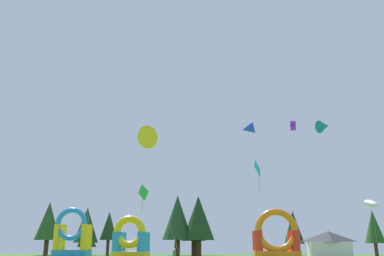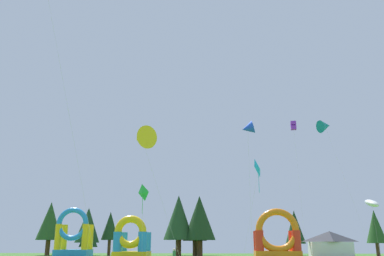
{
  "view_description": "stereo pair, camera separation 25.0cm",
  "coord_description": "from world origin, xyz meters",
  "px_view_note": "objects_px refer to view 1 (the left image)",
  "views": [
    {
      "loc": [
        2.54,
        -33.07,
        2.34
      ],
      "look_at": [
        0.0,
        7.96,
        13.84
      ],
      "focal_mm": 38.26,
      "sensor_mm": 36.0,
      "label": 1
    },
    {
      "loc": [
        2.79,
        -33.05,
        2.34
      ],
      "look_at": [
        0.0,
        7.96,
        13.84
      ],
      "focal_mm": 38.26,
      "sensor_mm": 36.0,
      "label": 2
    }
  ],
  "objects_px": {
    "kite_white_parafoil": "(371,203)",
    "inflatable_yellow_castle": "(276,242)",
    "kite_cyan_diamond": "(259,169)",
    "kite_teal_delta": "(324,126)",
    "kite_green_diamond": "(142,194)",
    "inflatable_red_slide": "(72,239)",
    "kite_blue_delta": "(248,128)",
    "inflatable_orange_dome": "(131,243)",
    "festival_tent": "(329,245)",
    "kite_yellow_delta": "(142,138)",
    "person_near_camera": "(174,256)",
    "kite_purple_box": "(293,126)"
  },
  "relations": [
    {
      "from": "kite_yellow_delta",
      "to": "inflatable_orange_dome",
      "type": "distance_m",
      "value": 33.97
    },
    {
      "from": "kite_green_diamond",
      "to": "inflatable_yellow_castle",
      "type": "height_order",
      "value": "kite_green_diamond"
    },
    {
      "from": "kite_blue_delta",
      "to": "inflatable_yellow_castle",
      "type": "distance_m",
      "value": 25.49
    },
    {
      "from": "inflatable_orange_dome",
      "to": "inflatable_yellow_castle",
      "type": "height_order",
      "value": "inflatable_yellow_castle"
    },
    {
      "from": "festival_tent",
      "to": "kite_teal_delta",
      "type": "bearing_deg",
      "value": -95.76
    },
    {
      "from": "kite_yellow_delta",
      "to": "kite_white_parafoil",
      "type": "bearing_deg",
      "value": 32.35
    },
    {
      "from": "kite_purple_box",
      "to": "kite_teal_delta",
      "type": "bearing_deg",
      "value": 61.27
    },
    {
      "from": "kite_cyan_diamond",
      "to": "kite_yellow_delta",
      "type": "height_order",
      "value": "kite_yellow_delta"
    },
    {
      "from": "inflatable_orange_dome",
      "to": "inflatable_red_slide",
      "type": "xyz_separation_m",
      "value": [
        -9.91,
        1.92,
        0.61
      ]
    },
    {
      "from": "kite_yellow_delta",
      "to": "person_near_camera",
      "type": "xyz_separation_m",
      "value": [
        1.95,
        7.8,
        -9.55
      ]
    },
    {
      "from": "kite_teal_delta",
      "to": "kite_white_parafoil",
      "type": "bearing_deg",
      "value": -88.51
    },
    {
      "from": "kite_yellow_delta",
      "to": "inflatable_red_slide",
      "type": "xyz_separation_m",
      "value": [
        -17.25,
        34.03,
        -7.71
      ]
    },
    {
      "from": "kite_white_parafoil",
      "to": "festival_tent",
      "type": "height_order",
      "value": "kite_white_parafoil"
    },
    {
      "from": "kite_cyan_diamond",
      "to": "kite_yellow_delta",
      "type": "distance_m",
      "value": 11.79
    },
    {
      "from": "inflatable_red_slide",
      "to": "kite_blue_delta",
      "type": "bearing_deg",
      "value": -46.21
    },
    {
      "from": "kite_cyan_diamond",
      "to": "kite_blue_delta",
      "type": "distance_m",
      "value": 4.23
    },
    {
      "from": "kite_green_diamond",
      "to": "festival_tent",
      "type": "bearing_deg",
      "value": 42.66
    },
    {
      "from": "kite_white_parafoil",
      "to": "inflatable_red_slide",
      "type": "distance_m",
      "value": 44.92
    },
    {
      "from": "kite_teal_delta",
      "to": "kite_green_diamond",
      "type": "relative_size",
      "value": 2.59
    },
    {
      "from": "kite_white_parafoil",
      "to": "inflatable_yellow_castle",
      "type": "height_order",
      "value": "kite_white_parafoil"
    },
    {
      "from": "kite_blue_delta",
      "to": "kite_white_parafoil",
      "type": "height_order",
      "value": "kite_blue_delta"
    },
    {
      "from": "person_near_camera",
      "to": "inflatable_yellow_castle",
      "type": "height_order",
      "value": "inflatable_yellow_castle"
    },
    {
      "from": "kite_purple_box",
      "to": "kite_green_diamond",
      "type": "xyz_separation_m",
      "value": [
        -17.43,
        -4.97,
        -8.67
      ]
    },
    {
      "from": "kite_cyan_diamond",
      "to": "person_near_camera",
      "type": "bearing_deg",
      "value": 166.8
    },
    {
      "from": "person_near_camera",
      "to": "inflatable_red_slide",
      "type": "height_order",
      "value": "inflatable_red_slide"
    },
    {
      "from": "person_near_camera",
      "to": "inflatable_orange_dome",
      "type": "bearing_deg",
      "value": 124.29
    },
    {
      "from": "kite_teal_delta",
      "to": "kite_blue_delta",
      "type": "xyz_separation_m",
      "value": [
        -13.52,
        -23.06,
        -6.52
      ]
    },
    {
      "from": "kite_purple_box",
      "to": "kite_white_parafoil",
      "type": "height_order",
      "value": "kite_purple_box"
    },
    {
      "from": "kite_blue_delta",
      "to": "kite_green_diamond",
      "type": "distance_m",
      "value": 13.46
    },
    {
      "from": "kite_teal_delta",
      "to": "kite_cyan_diamond",
      "type": "bearing_deg",
      "value": -118.16
    },
    {
      "from": "kite_blue_delta",
      "to": "kite_purple_box",
      "type": "distance_m",
      "value": 12.0
    },
    {
      "from": "kite_cyan_diamond",
      "to": "inflatable_orange_dome",
      "type": "relative_size",
      "value": 1.53
    },
    {
      "from": "kite_cyan_diamond",
      "to": "kite_teal_delta",
      "type": "relative_size",
      "value": 0.47
    },
    {
      "from": "kite_cyan_diamond",
      "to": "kite_white_parafoil",
      "type": "xyz_separation_m",
      "value": [
        13.02,
        8.74,
        -2.48
      ]
    },
    {
      "from": "kite_white_parafoil",
      "to": "festival_tent",
      "type": "bearing_deg",
      "value": 89.66
    },
    {
      "from": "kite_purple_box",
      "to": "kite_green_diamond",
      "type": "distance_m",
      "value": 20.09
    },
    {
      "from": "kite_white_parafoil",
      "to": "inflatable_yellow_castle",
      "type": "xyz_separation_m",
      "value": [
        -8.69,
        14.36,
        -4.08
      ]
    },
    {
      "from": "kite_green_diamond",
      "to": "kite_yellow_delta",
      "type": "bearing_deg",
      "value": -80.07
    },
    {
      "from": "festival_tent",
      "to": "inflatable_red_slide",
      "type": "bearing_deg",
      "value": -179.32
    },
    {
      "from": "kite_green_diamond",
      "to": "festival_tent",
      "type": "relative_size",
      "value": 1.28
    },
    {
      "from": "kite_yellow_delta",
      "to": "kite_white_parafoil",
      "type": "height_order",
      "value": "kite_yellow_delta"
    },
    {
      "from": "kite_cyan_diamond",
      "to": "festival_tent",
      "type": "height_order",
      "value": "kite_cyan_diamond"
    },
    {
      "from": "kite_white_parafoil",
      "to": "kite_purple_box",
      "type": "bearing_deg",
      "value": 168.11
    },
    {
      "from": "kite_blue_delta",
      "to": "inflatable_orange_dome",
      "type": "xyz_separation_m",
      "value": [
        -16.53,
        25.67,
        -10.79
      ]
    },
    {
      "from": "kite_yellow_delta",
      "to": "festival_tent",
      "type": "distance_m",
      "value": 42.48
    },
    {
      "from": "kite_purple_box",
      "to": "festival_tent",
      "type": "bearing_deg",
      "value": 66.95
    },
    {
      "from": "kite_green_diamond",
      "to": "inflatable_red_slide",
      "type": "xyz_separation_m",
      "value": [
        -15.28,
        22.75,
        -4.43
      ]
    },
    {
      "from": "inflatable_yellow_castle",
      "to": "festival_tent",
      "type": "bearing_deg",
      "value": 32.01
    },
    {
      "from": "kite_teal_delta",
      "to": "festival_tent",
      "type": "height_order",
      "value": "kite_teal_delta"
    },
    {
      "from": "kite_blue_delta",
      "to": "inflatable_orange_dome",
      "type": "bearing_deg",
      "value": 122.78
    }
  ]
}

